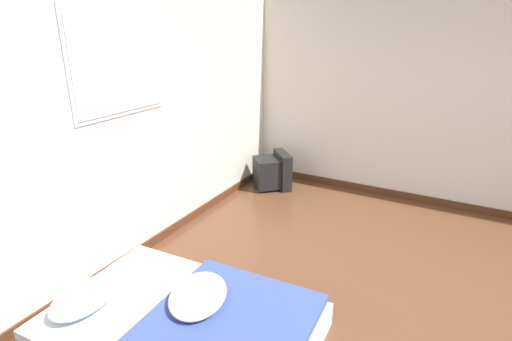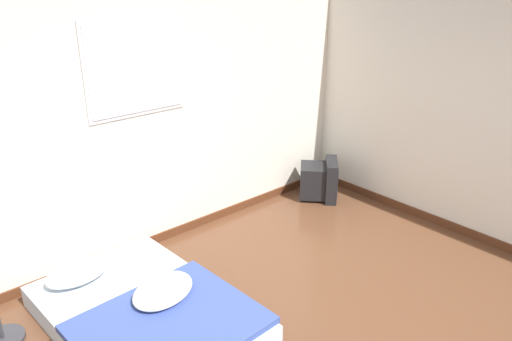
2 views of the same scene
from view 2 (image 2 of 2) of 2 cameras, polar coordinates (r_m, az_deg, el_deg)
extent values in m
cube|color=silver|center=(4.67, -13.03, 5.91)|extent=(7.40, 0.06, 2.60)
cube|color=#562D19|center=(5.13, -11.59, -7.75)|extent=(7.40, 0.02, 0.09)
cube|color=silver|center=(4.52, -13.68, 11.35)|extent=(0.95, 0.01, 0.86)
cube|color=white|center=(4.52, -13.64, 11.35)|extent=(0.88, 0.01, 0.79)
cube|color=silver|center=(4.07, -12.56, -15.87)|extent=(1.26, 1.83, 0.18)
ellipsoid|color=white|center=(4.41, -19.78, -10.91)|extent=(0.53, 0.36, 0.14)
cube|color=#384C93|center=(3.77, -9.91, -16.91)|extent=(1.25, 1.08, 0.05)
ellipsoid|color=silver|center=(4.00, -10.58, -13.30)|extent=(0.64, 0.55, 0.11)
cube|color=black|center=(5.96, 6.52, -1.13)|extent=(0.47, 0.47, 0.38)
cube|color=black|center=(5.96, 8.57, -1.04)|extent=(0.41, 0.40, 0.47)
cube|color=#283342|center=(5.96, 9.22, -0.96)|extent=(0.27, 0.25, 0.34)
cylinder|color=#333338|center=(4.34, -26.94, -16.75)|extent=(0.31, 0.31, 0.02)
camera|label=1|loc=(1.51, -47.91, -5.61)|focal=28.00mm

